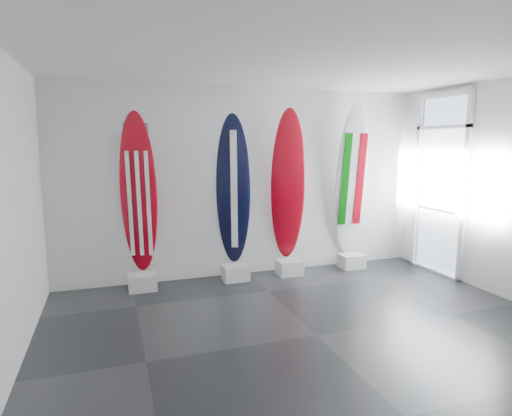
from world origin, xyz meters
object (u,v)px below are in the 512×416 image
object	(u,v)px
surfboard_swiss	(288,185)
surfboard_italy	(351,180)
surfboard_navy	(233,191)
surfboard_usa	(139,194)

from	to	relation	value
surfboard_swiss	surfboard_italy	size ratio (longest dim) A/B	0.95
surfboard_navy	surfboard_swiss	world-z (taller)	surfboard_swiss
surfboard_navy	surfboard_usa	bearing A→B (deg)	-160.20
surfboard_swiss	surfboard_italy	bearing A→B (deg)	14.66
surfboard_navy	surfboard_swiss	distance (m)	0.91
surfboard_usa	surfboard_swiss	size ratio (longest dim) A/B	0.96
surfboard_usa	surfboard_italy	xyz separation A→B (m)	(3.48, 0.00, 0.10)
surfboard_italy	surfboard_navy	bearing A→B (deg)	-175.72
surfboard_swiss	surfboard_usa	bearing A→B (deg)	-165.34
surfboard_navy	surfboard_italy	size ratio (longest dim) A/B	0.91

